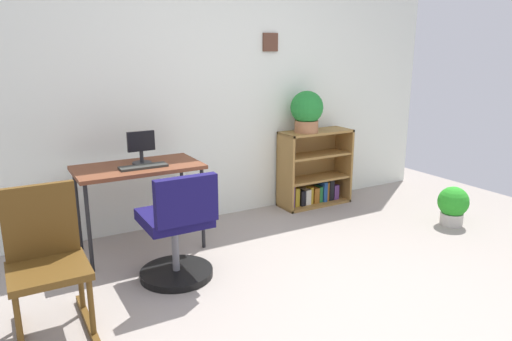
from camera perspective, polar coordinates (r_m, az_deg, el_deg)
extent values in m
plane|color=gray|center=(3.03, 12.51, -17.34)|extent=(6.24, 6.24, 0.00)
cube|color=silver|center=(4.41, -5.82, 9.51)|extent=(5.20, 0.10, 2.41)
cube|color=brown|center=(4.64, 1.75, 15.31)|extent=(0.16, 0.02, 0.17)
cube|color=brown|center=(3.79, -14.15, 0.37)|extent=(0.97, 0.53, 0.03)
cylinder|color=black|center=(3.60, -19.63, -6.69)|extent=(0.03, 0.03, 0.67)
cylinder|color=black|center=(3.83, -6.49, -4.63)|extent=(0.03, 0.03, 0.67)
cylinder|color=black|center=(4.02, -20.83, -4.58)|extent=(0.03, 0.03, 0.67)
cylinder|color=black|center=(4.23, -8.94, -2.85)|extent=(0.03, 0.03, 0.67)
cylinder|color=#262628|center=(3.85, -13.68, 0.92)|extent=(0.15, 0.15, 0.01)
cylinder|color=#262628|center=(3.84, -13.73, 1.67)|extent=(0.03, 0.03, 0.09)
cube|color=black|center=(3.80, -13.80, 3.48)|extent=(0.22, 0.02, 0.16)
cube|color=#30312D|center=(3.71, -13.52, 0.47)|extent=(0.36, 0.12, 0.02)
cylinder|color=black|center=(3.50, -9.62, -12.17)|extent=(0.52, 0.52, 0.05)
cylinder|color=slate|center=(3.41, -9.76, -9.12)|extent=(0.05, 0.05, 0.36)
cube|color=#16114B|center=(3.33, -9.92, -5.67)|extent=(0.44, 0.44, 0.08)
cube|color=#16114B|center=(3.04, -8.46, -3.62)|extent=(0.42, 0.07, 0.31)
cube|color=#543712|center=(3.05, -26.65, -17.99)|extent=(0.04, 0.64, 0.04)
cube|color=#543712|center=(3.07, -19.67, -16.98)|extent=(0.04, 0.64, 0.04)
cylinder|color=#543712|center=(2.82, -26.87, -16.35)|extent=(0.03, 0.03, 0.34)
cylinder|color=#543712|center=(2.84, -19.38, -15.27)|extent=(0.03, 0.03, 0.34)
cylinder|color=#543712|center=(3.10, -27.26, -13.49)|extent=(0.03, 0.03, 0.34)
cylinder|color=#543712|center=(3.12, -20.52, -12.55)|extent=(0.03, 0.03, 0.34)
cube|color=#543712|center=(2.88, -23.89, -11.08)|extent=(0.42, 0.40, 0.04)
cube|color=#543712|center=(2.96, -24.75, -5.58)|extent=(0.40, 0.04, 0.43)
cube|color=olive|center=(4.69, 3.58, -0.24)|extent=(0.02, 0.30, 0.78)
cube|color=olive|center=(5.13, 10.49, 0.81)|extent=(0.02, 0.30, 0.78)
cube|color=olive|center=(4.82, 7.33, 4.67)|extent=(0.76, 0.30, 0.02)
cube|color=olive|center=(5.01, 7.05, -3.90)|extent=(0.76, 0.30, 0.02)
cube|color=olive|center=(5.01, 6.24, 0.65)|extent=(0.76, 0.02, 0.78)
cube|color=olive|center=(4.93, 7.15, -0.92)|extent=(0.71, 0.28, 0.02)
cube|color=olive|center=(4.87, 7.24, 1.91)|extent=(0.71, 0.28, 0.02)
cube|color=#593372|center=(4.79, 4.13, -3.16)|extent=(0.06, 0.10, 0.22)
cube|color=#B79323|center=(4.83, 4.80, -3.19)|extent=(0.05, 0.09, 0.19)
cube|color=black|center=(4.87, 5.38, -3.26)|extent=(0.05, 0.13, 0.16)
cube|color=beige|center=(4.90, 6.03, -3.14)|extent=(0.06, 0.12, 0.16)
cube|color=#B79323|center=(4.93, 6.52, -2.96)|extent=(0.03, 0.10, 0.18)
cube|color=#99591E|center=(4.96, 7.03, -2.93)|extent=(0.06, 0.12, 0.16)
cube|color=#237238|center=(5.00, 7.59, -2.81)|extent=(0.04, 0.11, 0.17)
cube|color=#1E478C|center=(5.02, 8.05, -2.46)|extent=(0.05, 0.13, 0.21)
cube|color=#99591E|center=(5.05, 8.42, -2.46)|extent=(0.03, 0.10, 0.20)
cube|color=black|center=(5.07, 8.85, -2.30)|extent=(0.05, 0.11, 0.21)
cube|color=#593372|center=(5.12, 9.41, -2.50)|extent=(0.06, 0.11, 0.16)
cylinder|color=#9E6642|center=(4.71, 6.13, 5.35)|extent=(0.24, 0.24, 0.12)
sphere|color=#227E30|center=(4.69, 6.20, 7.63)|extent=(0.33, 0.33, 0.33)
cylinder|color=#B7B2A8|center=(4.74, 22.64, -5.44)|extent=(0.20, 0.20, 0.11)
sphere|color=green|center=(4.69, 22.84, -3.50)|extent=(0.28, 0.28, 0.28)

